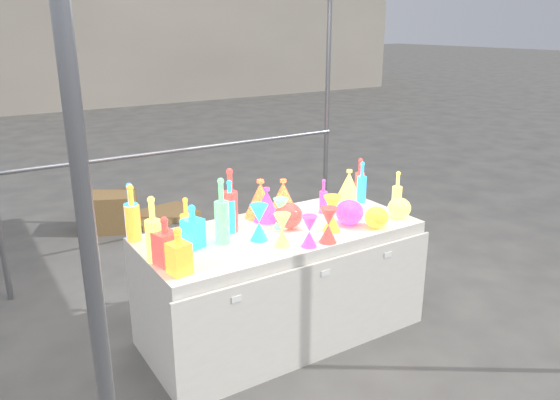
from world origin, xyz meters
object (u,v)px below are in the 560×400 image
display_table (281,283)px  bottle_0 (132,213)px  globe_0 (376,218)px  cardboard_box_closed (109,212)px  lampshade_0 (283,196)px  decanter_0 (179,251)px  hourglass_0 (328,225)px

display_table → bottle_0: (-0.85, 0.34, 0.55)m
bottle_0 → globe_0: 1.54m
cardboard_box_closed → lampshade_0: size_ratio=2.20×
globe_0 → decanter_0: bearing=178.3°
cardboard_box_closed → decanter_0: (-0.38, -2.84, 0.69)m
globe_0 → hourglass_0: bearing=-175.9°
hourglass_0 → lampshade_0: lampshade_0 is taller
bottle_0 → globe_0: size_ratio=2.27×
decanter_0 → cardboard_box_closed: bearing=71.7°
display_table → globe_0: bearing=-28.4°
globe_0 → lampshade_0: lampshade_0 is taller
bottle_0 → lampshade_0: bottle_0 is taller
display_table → globe_0: size_ratio=11.80×
decanter_0 → bottle_0: bearing=84.2°
display_table → cardboard_box_closed: size_ratio=3.53×
hourglass_0 → lampshade_0: (0.07, 0.61, 0.01)m
display_table → cardboard_box_closed: display_table is taller
lampshade_0 → display_table: bearing=-112.6°
hourglass_0 → display_table: bearing=112.2°
cardboard_box_closed → hourglass_0: hourglass_0 is taller
bottle_0 → globe_0: (1.40, -0.64, -0.11)m
bottle_0 → lampshade_0: 1.06m
cardboard_box_closed → bottle_0: bottle_0 is taller
globe_0 → bottle_0: bearing=155.5°
decanter_0 → lampshade_0: decanter_0 is taller
display_table → hourglass_0: hourglass_0 is taller
cardboard_box_closed → bottle_0: size_ratio=1.47×
display_table → hourglass_0: (0.13, -0.33, 0.49)m
cardboard_box_closed → globe_0: size_ratio=3.34×
cardboard_box_closed → lampshade_0: (0.63, -2.29, 0.68)m
display_table → decanter_0: 0.98m
decanter_0 → lampshade_0: bearing=17.8°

